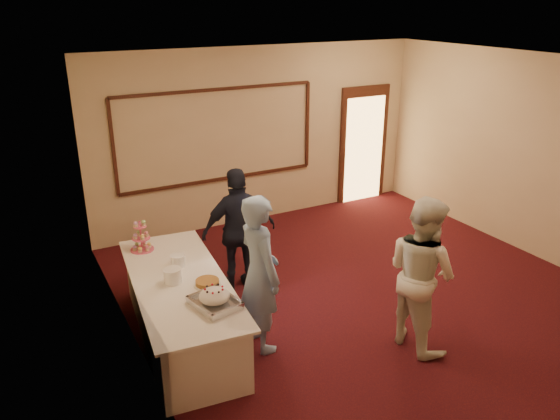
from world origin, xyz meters
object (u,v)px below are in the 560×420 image
object	(u,v)px
pavlova_tray	(215,298)
tart	(207,283)
buffet_table	(181,309)
cupcake_stand	(141,239)
plate_stack_b	(178,261)
plate_stack_a	(173,276)
guest	(239,230)
man	(260,273)
woman	(421,273)

from	to	relation	value
pavlova_tray	tart	distance (m)	0.45
buffet_table	cupcake_stand	bearing A→B (deg)	99.37
buffet_table	plate_stack_b	distance (m)	0.57
plate_stack_a	guest	world-z (taller)	guest
plate_stack_b	man	world-z (taller)	man
man	pavlova_tray	bearing A→B (deg)	104.75
pavlova_tray	guest	bearing A→B (deg)	57.59
man	tart	bearing A→B (deg)	61.11
tart	guest	distance (m)	1.34
buffet_table	tart	distance (m)	0.54
buffet_table	man	size ratio (longest dim) A/B	1.47
plate_stack_a	plate_stack_b	xyz separation A→B (m)	(0.18, 0.35, -0.01)
plate_stack_b	pavlova_tray	bearing A→B (deg)	-87.39
cupcake_stand	woman	distance (m)	3.39
cupcake_stand	guest	xyz separation A→B (m)	(1.25, -0.19, -0.07)
buffet_table	plate_stack_b	size ratio (longest dim) A/B	15.76
man	cupcake_stand	bearing A→B (deg)	29.89
buffet_table	pavlova_tray	size ratio (longest dim) A/B	4.65
cupcake_stand	guest	world-z (taller)	guest
cupcake_stand	buffet_table	bearing A→B (deg)	-80.63
cupcake_stand	man	distance (m)	1.75
pavlova_tray	tart	bearing A→B (deg)	78.64
plate_stack_a	man	size ratio (longest dim) A/B	0.11
tart	woman	xyz separation A→B (m)	(2.10, -1.07, 0.09)
plate_stack_a	tart	size ratio (longest dim) A/B	0.68
pavlova_tray	plate_stack_a	world-z (taller)	pavlova_tray
woman	cupcake_stand	bearing A→B (deg)	45.46
tart	woman	world-z (taller)	woman
man	woman	bearing A→B (deg)	-118.12
cupcake_stand	man	xyz separation A→B (m)	(0.91, -1.49, -0.01)
plate_stack_a	tart	distance (m)	0.40
pavlova_tray	cupcake_stand	distance (m)	1.70
plate_stack_b	man	size ratio (longest dim) A/B	0.09
woman	guest	bearing A→B (deg)	28.75
plate_stack_a	plate_stack_b	size ratio (longest dim) A/B	1.20
pavlova_tray	plate_stack_b	xyz separation A→B (m)	(-0.05, 1.03, -0.01)
man	buffet_table	bearing A→B (deg)	53.18
guest	man	bearing A→B (deg)	82.48
buffet_table	plate_stack_b	bearing A→B (deg)	72.77
pavlova_tray	tart	size ratio (longest dim) A/B	1.92
tart	guest	xyz separation A→B (m)	(0.85, 1.04, 0.05)
man	guest	xyz separation A→B (m)	(0.34, 1.31, -0.06)
buffet_table	man	xyz separation A→B (m)	(0.75, -0.53, 0.52)
plate_stack_a	tart	xyz separation A→B (m)	(0.32, -0.24, -0.06)
tart	buffet_table	bearing A→B (deg)	131.60
guest	woman	bearing A→B (deg)	127.71
woman	guest	xyz separation A→B (m)	(-1.25, 2.11, -0.04)
cupcake_stand	woman	size ratio (longest dim) A/B	0.24
man	guest	bearing A→B (deg)	-15.91
plate_stack_a	woman	world-z (taller)	woman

